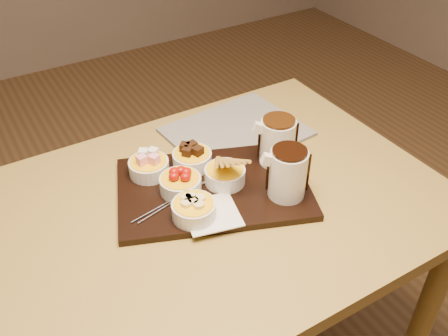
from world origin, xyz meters
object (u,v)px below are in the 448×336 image
serving_board (213,188)px  pitcher_dark_chocolate (288,174)px  dining_table (196,237)px  bowl_strawberries (180,184)px  newspaper (236,132)px  pitcher_milk_chocolate (277,142)px

serving_board → pitcher_dark_chocolate: bearing=-20.0°
dining_table → bowl_strawberries: bowl_strawberries is taller
serving_board → bowl_strawberries: 0.08m
dining_table → serving_board: 0.13m
bowl_strawberries → newspaper: (0.26, 0.16, -0.03)m
serving_board → pitcher_milk_chocolate: 0.20m
bowl_strawberries → pitcher_dark_chocolate: size_ratio=0.83×
dining_table → bowl_strawberries: (-0.01, 0.05, 0.14)m
dining_table → serving_board: bearing=21.6°
pitcher_milk_chocolate → newspaper: 0.20m
pitcher_dark_chocolate → newspaper: size_ratio=0.33×
bowl_strawberries → pitcher_milk_chocolate: size_ratio=0.83×
pitcher_milk_chocolate → pitcher_dark_chocolate: bearing=-94.4°
dining_table → pitcher_dark_chocolate: (0.20, -0.09, 0.18)m
serving_board → pitcher_milk_chocolate: bearing=21.8°
dining_table → pitcher_milk_chocolate: pitcher_milk_chocolate is taller
newspaper → serving_board: bearing=-139.2°
serving_board → pitcher_dark_chocolate: pitcher_dark_chocolate is taller
dining_table → pitcher_dark_chocolate: 0.28m
bowl_strawberries → pitcher_milk_chocolate: (0.26, -0.02, 0.04)m
newspaper → pitcher_dark_chocolate: bearing=-104.5°
newspaper → dining_table: bearing=-144.4°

